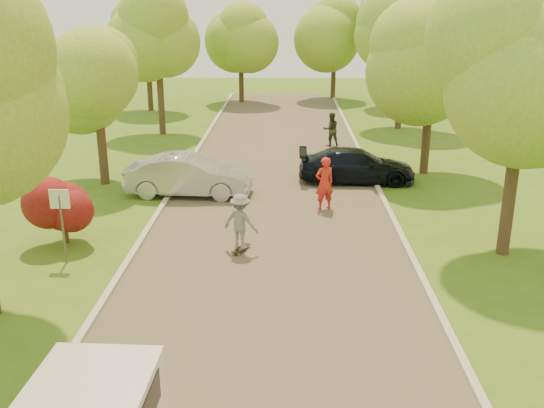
# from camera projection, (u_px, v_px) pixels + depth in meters

# --- Properties ---
(ground) EXTENTS (100.00, 100.00, 0.00)m
(ground) POSITION_uv_depth(u_px,v_px,m) (266.00, 339.00, 13.25)
(ground) COLOR #3D6317
(ground) RESTS_ON ground
(road) EXTENTS (8.00, 60.00, 0.01)m
(road) POSITION_uv_depth(u_px,v_px,m) (274.00, 217.00, 20.84)
(road) COLOR #4C4438
(road) RESTS_ON ground
(curb_left) EXTENTS (0.18, 60.00, 0.12)m
(curb_left) POSITION_uv_depth(u_px,v_px,m) (157.00, 215.00, 20.92)
(curb_left) COLOR #B2AD9E
(curb_left) RESTS_ON ground
(curb_right) EXTENTS (0.18, 60.00, 0.12)m
(curb_right) POSITION_uv_depth(u_px,v_px,m) (392.00, 217.00, 20.73)
(curb_right) COLOR #B2AD9E
(curb_right) RESTS_ON ground
(street_sign) EXTENTS (0.55, 0.06, 2.17)m
(street_sign) POSITION_uv_depth(u_px,v_px,m) (61.00, 211.00, 16.69)
(street_sign) COLOR #59595E
(street_sign) RESTS_ON ground
(red_shrub) EXTENTS (1.70, 1.70, 1.95)m
(red_shrub) POSITION_uv_depth(u_px,v_px,m) (64.00, 209.00, 18.28)
(red_shrub) COLOR #382619
(red_shrub) RESTS_ON ground
(tree_l_midb) EXTENTS (4.30, 4.20, 6.62)m
(tree_l_midb) POSITION_uv_depth(u_px,v_px,m) (100.00, 70.00, 23.37)
(tree_l_midb) COLOR #382619
(tree_l_midb) RESTS_ON ground
(tree_l_far) EXTENTS (4.92, 4.80, 7.79)m
(tree_l_far) POSITION_uv_depth(u_px,v_px,m) (161.00, 34.00, 32.58)
(tree_l_far) COLOR #382619
(tree_l_far) RESTS_ON ground
(tree_r_mida) EXTENTS (5.13, 5.00, 7.95)m
(tree_r_mida) POSITION_uv_depth(u_px,v_px,m) (535.00, 61.00, 16.10)
(tree_r_mida) COLOR #382619
(tree_r_mida) RESTS_ON ground
(tree_r_midb) EXTENTS (4.51, 4.40, 7.01)m
(tree_r_midb) POSITION_uv_depth(u_px,v_px,m) (437.00, 58.00, 24.86)
(tree_r_midb) COLOR #382619
(tree_r_midb) RESTS_ON ground
(tree_r_far) EXTENTS (5.33, 5.20, 8.34)m
(tree_r_far) POSITION_uv_depth(u_px,v_px,m) (408.00, 26.00, 34.04)
(tree_r_far) COLOR #382619
(tree_r_far) RESTS_ON ground
(tree_bg_a) EXTENTS (5.12, 5.00, 7.72)m
(tree_bg_a) POSITION_uv_depth(u_px,v_px,m) (149.00, 31.00, 40.28)
(tree_bg_a) COLOR #382619
(tree_bg_a) RESTS_ON ground
(tree_bg_b) EXTENTS (5.12, 5.00, 7.95)m
(tree_bg_b) POSITION_uv_depth(u_px,v_px,m) (401.00, 27.00, 41.71)
(tree_bg_b) COLOR #382619
(tree_bg_b) RESTS_ON ground
(tree_bg_c) EXTENTS (4.92, 4.80, 7.33)m
(tree_bg_c) POSITION_uv_depth(u_px,v_px,m) (243.00, 33.00, 44.03)
(tree_bg_c) COLOR #382619
(tree_bg_c) RESTS_ON ground
(tree_bg_d) EXTENTS (5.12, 5.00, 7.72)m
(tree_bg_d) POSITION_uv_depth(u_px,v_px,m) (338.00, 28.00, 45.67)
(tree_bg_d) COLOR #382619
(tree_bg_d) RESTS_ON ground
(silver_sedan) EXTENTS (4.84, 1.92, 1.57)m
(silver_sedan) POSITION_uv_depth(u_px,v_px,m) (189.00, 176.00, 23.03)
(silver_sedan) COLOR #A0A0A4
(silver_sedan) RESTS_ON ground
(dark_sedan) EXTENTS (4.77, 2.01, 1.38)m
(dark_sedan) POSITION_uv_depth(u_px,v_px,m) (357.00, 166.00, 24.82)
(dark_sedan) COLOR black
(dark_sedan) RESTS_ON ground
(longboard) EXTENTS (0.55, 0.88, 0.10)m
(longboard) POSITION_uv_depth(u_px,v_px,m) (241.00, 249.00, 17.94)
(longboard) COLOR black
(longboard) RESTS_ON ground
(skateboarder) EXTENTS (1.24, 0.99, 1.67)m
(skateboarder) POSITION_uv_depth(u_px,v_px,m) (241.00, 221.00, 17.67)
(skateboarder) COLOR slate
(skateboarder) RESTS_ON longboard
(person_striped) EXTENTS (0.82, 0.70, 1.92)m
(person_striped) POSITION_uv_depth(u_px,v_px,m) (324.00, 183.00, 21.37)
(person_striped) COLOR red
(person_striped) RESTS_ON ground
(person_olive) EXTENTS (0.98, 0.84, 1.73)m
(person_olive) POSITION_uv_depth(u_px,v_px,m) (331.00, 129.00, 31.14)
(person_olive) COLOR #282E1C
(person_olive) RESTS_ON ground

